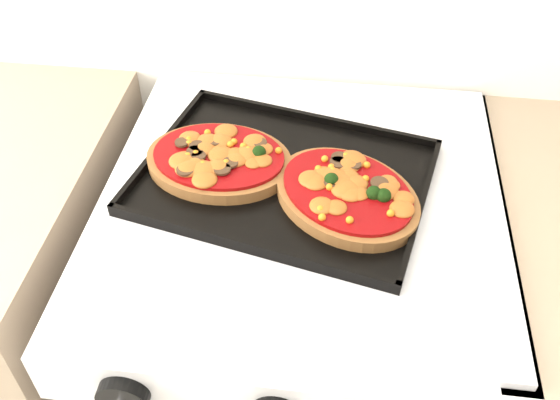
% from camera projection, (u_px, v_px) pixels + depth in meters
% --- Properties ---
extents(stove, '(0.60, 0.60, 0.91)m').
position_uv_depth(stove, '(297.00, 357.00, 1.24)').
color(stove, silver).
rests_on(stove, floor).
extents(control_panel, '(0.60, 0.02, 0.09)m').
position_uv_depth(control_panel, '(276.00, 399.00, 0.74)').
color(control_panel, silver).
rests_on(control_panel, stove).
extents(knob_left, '(0.06, 0.02, 0.06)m').
position_uv_depth(knob_left, '(123.00, 397.00, 0.74)').
color(knob_left, black).
rests_on(knob_left, control_panel).
extents(baking_tray, '(0.47, 0.39, 0.02)m').
position_uv_depth(baking_tray, '(284.00, 176.00, 0.93)').
color(baking_tray, black).
rests_on(baking_tray, stove).
extents(pizza_left, '(0.24, 0.19, 0.03)m').
position_uv_depth(pizza_left, '(219.00, 159.00, 0.94)').
color(pizza_left, brown).
rests_on(pizza_left, baking_tray).
extents(pizza_right, '(0.28, 0.27, 0.03)m').
position_uv_depth(pizza_right, '(347.00, 193.00, 0.88)').
color(pizza_right, brown).
rests_on(pizza_right, baking_tray).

